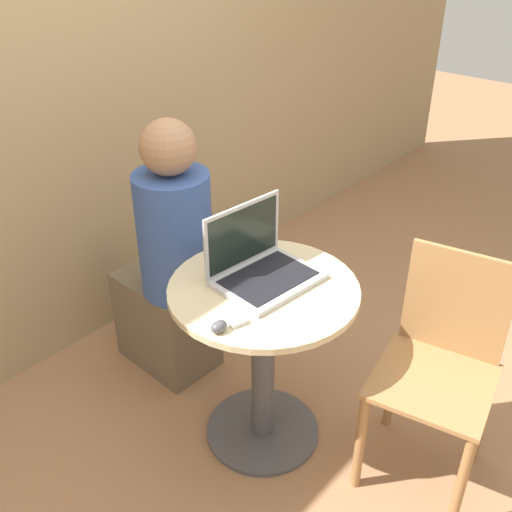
% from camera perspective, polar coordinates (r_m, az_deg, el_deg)
% --- Properties ---
extents(ground_plane, '(12.00, 12.00, 0.00)m').
position_cam_1_polar(ground_plane, '(2.59, 0.62, -16.35)').
color(ground_plane, '#9E704C').
extents(back_wall, '(7.00, 0.05, 2.60)m').
position_cam_1_polar(back_wall, '(2.67, -18.35, 16.51)').
color(back_wall, tan).
rests_on(back_wall, ground_plane).
extents(round_table, '(0.68, 0.68, 0.72)m').
position_cam_1_polar(round_table, '(2.26, 0.69, -8.09)').
color(round_table, '#4C4C51').
rests_on(round_table, ground_plane).
extents(laptop, '(0.38, 0.30, 0.26)m').
position_cam_1_polar(laptop, '(2.13, 0.38, -0.87)').
color(laptop, '#B7B7BC').
rests_on(laptop, round_table).
extents(cell_phone, '(0.08, 0.11, 0.02)m').
position_cam_1_polar(cell_phone, '(1.96, -2.26, -5.81)').
color(cell_phone, silver).
rests_on(cell_phone, round_table).
extents(computer_mouse, '(0.06, 0.04, 0.04)m').
position_cam_1_polar(computer_mouse, '(1.90, -3.54, -6.73)').
color(computer_mouse, '#4C4C51').
rests_on(computer_mouse, round_table).
extents(chair_empty, '(0.47, 0.47, 0.88)m').
position_cam_1_polar(chair_empty, '(2.26, 16.99, -10.22)').
color(chair_empty, '#9E7042').
rests_on(chair_empty, ground_plane).
extents(person_seated, '(0.31, 0.48, 1.20)m').
position_cam_1_polar(person_seated, '(2.61, -8.16, -1.48)').
color(person_seated, brown).
rests_on(person_seated, ground_plane).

